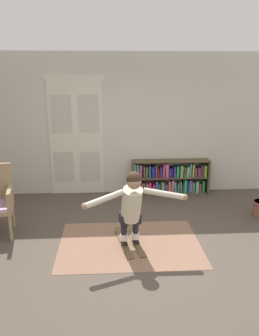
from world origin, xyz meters
TOP-DOWN VIEW (x-y plane):
  - ground_plane at (0.00, 0.00)m, footprint 7.20×7.20m
  - back_wall at (0.00, 2.60)m, footprint 6.00×0.10m
  - double_door at (-1.01, 2.54)m, footprint 1.22×0.05m
  - rug at (-0.06, 0.17)m, footprint 2.10×1.55m
  - bookshelf at (0.93, 2.39)m, footprint 1.62×0.30m
  - skis_pair at (-0.06, 0.21)m, footprint 0.43×0.96m
  - person_skier at (-0.03, 0.04)m, footprint 1.47×0.67m

SIDE VIEW (x-z plane):
  - ground_plane at x=0.00m, z-range 0.00..0.00m
  - rug at x=-0.06m, z-range 0.00..0.01m
  - skis_pair at x=-0.06m, z-range -0.01..0.06m
  - bookshelf at x=0.93m, z-range -0.03..0.69m
  - person_skier at x=-0.03m, z-range 0.14..1.27m
  - double_door at x=-1.01m, z-range 0.01..2.46m
  - back_wall at x=0.00m, z-range 0.00..2.90m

